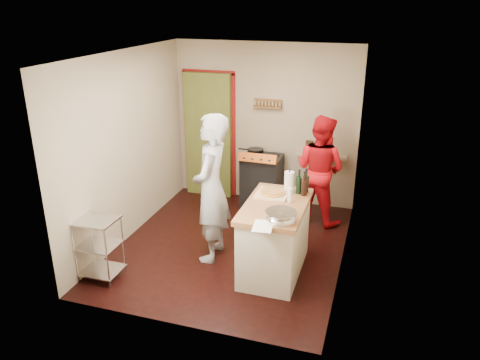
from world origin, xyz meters
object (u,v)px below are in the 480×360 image
object	(u,v)px
island	(275,236)
person_stripe	(211,189)
stove	(262,181)
person_red	(320,169)
wire_shelving	(99,246)

from	to	relation	value
island	person_stripe	world-z (taller)	person_stripe
stove	island	distance (m)	1.96
stove	person_red	world-z (taller)	person_red
island	wire_shelving	bearing A→B (deg)	-158.60
island	person_stripe	xyz separation A→B (m)	(-0.87, 0.11, 0.48)
island	person_red	distance (m)	1.68
wire_shelving	person_stripe	world-z (taller)	person_stripe
stove	wire_shelving	size ratio (longest dim) A/B	1.26
stove	island	size ratio (longest dim) A/B	0.73
island	person_red	xyz separation A→B (m)	(0.29, 1.62, 0.34)
person_stripe	person_red	distance (m)	1.91
stove	island	xyz separation A→B (m)	(0.66, -1.84, 0.04)
stove	wire_shelving	xyz separation A→B (m)	(-1.33, -2.62, -0.01)
stove	person_stripe	distance (m)	1.82
island	person_stripe	distance (m)	1.00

